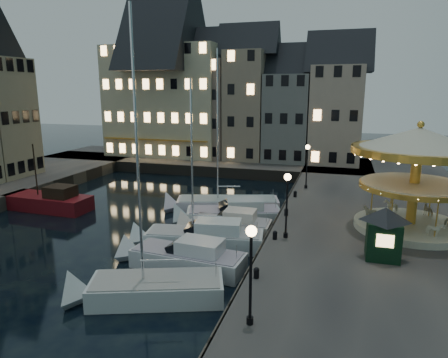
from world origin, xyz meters
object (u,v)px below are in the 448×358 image
(ticket_kiosk, at_px, (385,224))
(carousel, at_px, (417,159))
(motorboat_b, at_px, (182,258))
(streetlamp_b, at_px, (287,196))
(streetlamp_c, at_px, (307,160))
(motorboat_c, at_px, (199,238))
(bollard_b, at_px, (275,235))
(motorboat_d, at_px, (225,226))
(streetlamp_a, at_px, (251,261))
(motorboat_e, at_px, (229,215))
(bollard_c, at_px, (286,212))
(motorboat_a, at_px, (146,290))
(bollard_a, at_px, (256,272))
(red_fishing_boat, at_px, (49,202))
(bollard_d, at_px, (295,194))
(motorboat_f, at_px, (221,205))

(ticket_kiosk, bearing_deg, carousel, 68.10)
(ticket_kiosk, bearing_deg, motorboat_b, -170.50)
(streetlamp_b, bearing_deg, streetlamp_c, 90.00)
(carousel, bearing_deg, motorboat_c, -163.64)
(bollard_b, bearing_deg, motorboat_d, 141.97)
(motorboat_d, distance_m, carousel, 13.81)
(streetlamp_a, height_order, carousel, carousel)
(streetlamp_a, distance_m, motorboat_e, 16.63)
(bollard_c, xyz_separation_m, motorboat_a, (-5.44, -11.94, -1.06))
(streetlamp_b, distance_m, carousel, 8.97)
(motorboat_a, xyz_separation_m, carousel, (13.85, 11.34, 5.55))
(streetlamp_a, relative_size, bollard_a, 7.32)
(motorboat_a, distance_m, motorboat_c, 7.33)
(carousel, bearing_deg, red_fishing_boat, 179.48)
(streetlamp_c, bearing_deg, streetlamp_b, -90.00)
(streetlamp_b, relative_size, bollard_d, 7.32)
(motorboat_f, xyz_separation_m, ticket_kiosk, (12.46, -9.82, 2.75))
(motorboat_f, distance_m, red_fishing_boat, 15.33)
(bollard_a, xyz_separation_m, motorboat_d, (-4.24, 8.81, -0.96))
(bollard_b, relative_size, motorboat_a, 0.04)
(motorboat_a, height_order, red_fishing_boat, motorboat_a)
(motorboat_c, bearing_deg, red_fishing_boat, 164.82)
(bollard_c, distance_m, motorboat_b, 9.51)
(bollard_c, height_order, carousel, carousel)
(bollard_c, height_order, motorboat_c, motorboat_c)
(bollard_d, bearing_deg, motorboat_b, -110.80)
(motorboat_e, xyz_separation_m, ticket_kiosk, (10.93, -6.96, 2.64))
(motorboat_f, bearing_deg, motorboat_b, -84.50)
(motorboat_a, bearing_deg, streetlamp_c, 73.91)
(bollard_c, bearing_deg, red_fishing_boat, -179.08)
(motorboat_a, bearing_deg, streetlamp_b, 50.93)
(motorboat_c, bearing_deg, motorboat_e, 84.42)
(motorboat_c, bearing_deg, streetlamp_b, 1.10)
(motorboat_a, xyz_separation_m, motorboat_d, (1.20, 10.25, 0.10))
(streetlamp_a, distance_m, bollard_d, 20.15)
(motorboat_a, distance_m, ticket_kiosk, 13.34)
(motorboat_c, distance_m, ticket_kiosk, 11.85)
(bollard_a, relative_size, bollard_d, 1.00)
(streetlamp_c, distance_m, ticket_kiosk, 16.09)
(streetlamp_a, relative_size, bollard_d, 7.32)
(motorboat_d, relative_size, carousel, 0.83)
(streetlamp_a, bearing_deg, motorboat_f, 110.54)
(motorboat_d, bearing_deg, streetlamp_b, -30.19)
(bollard_c, distance_m, carousel, 9.55)
(motorboat_e, height_order, carousel, carousel)
(motorboat_a, height_order, motorboat_f, motorboat_f)
(motorboat_c, relative_size, ticket_kiosk, 3.56)
(streetlamp_a, distance_m, red_fishing_boat, 26.05)
(ticket_kiosk, bearing_deg, streetlamp_a, -123.65)
(streetlamp_b, relative_size, bollard_a, 7.32)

